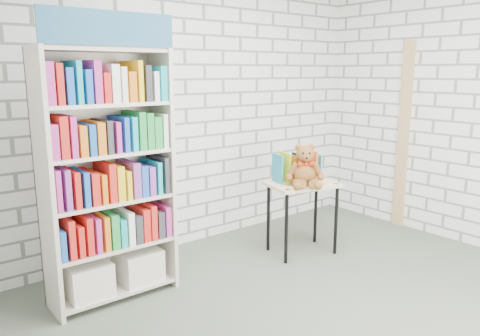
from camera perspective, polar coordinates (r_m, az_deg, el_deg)
ground at (r=3.66m, az=11.77°, el=-17.47°), size 4.50×4.50×0.00m
room_shell at (r=3.20m, az=13.13°, el=11.66°), size 4.52×4.02×2.81m
bookshelf at (r=3.71m, az=-15.81°, el=-0.84°), size 0.97×0.38×2.18m
display_table at (r=4.59m, az=7.64°, el=-2.99°), size 0.75×0.60×0.71m
table_books at (r=4.63m, az=7.01°, el=0.14°), size 0.50×0.31×0.27m
teddy_bear at (r=4.43m, az=7.92°, el=-0.14°), size 0.38×0.37×0.40m
door_trim at (r=5.62m, az=19.30°, el=3.71°), size 0.05×0.12×2.10m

